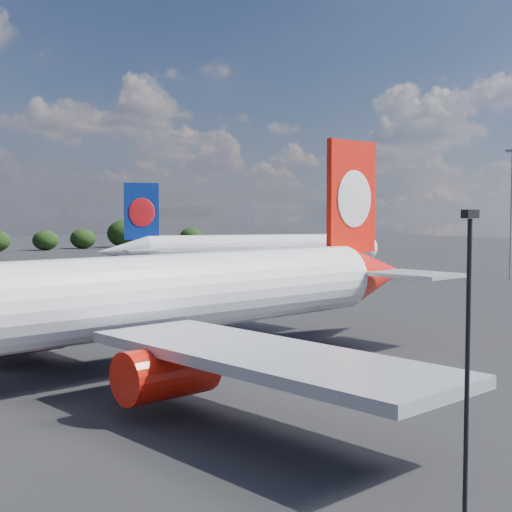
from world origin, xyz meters
TOP-DOWN VIEW (x-y plane):
  - qantas_airliner at (11.88, 16.87)m, footprint 52.16×49.76m
  - china_southern_airliner at (53.81, 69.54)m, footprint 46.62×44.69m
  - apron_lamp_post at (8.32, -11.62)m, footprint 0.55×0.30m
  - floodlight_mast_near at (87.26, 44.93)m, footprint 1.60×1.60m

SIDE VIEW (x-z plane):
  - china_southern_airliner at x=53.81m, z-range -3.02..12.43m
  - qantas_airliner at x=11.88m, z-range -3.33..13.70m
  - apron_lamp_post at x=8.32m, z-range 0.65..11.58m
  - floodlight_mast_near at x=87.26m, z-range 3.20..24.06m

